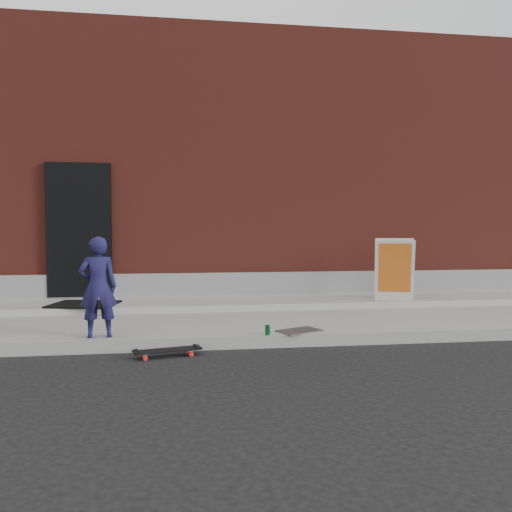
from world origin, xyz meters
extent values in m
plane|color=black|center=(0.00, 0.00, 0.00)|extent=(80.00, 80.00, 0.00)
cube|color=gray|center=(0.00, 1.50, 0.07)|extent=(20.00, 3.00, 0.15)
cube|color=gray|center=(0.00, 2.40, 0.20)|extent=(20.00, 1.20, 0.10)
cube|color=maroon|center=(0.00, 7.00, 2.50)|extent=(20.00, 8.00, 5.00)
cube|color=gray|center=(0.00, 2.97, 0.45)|extent=(20.00, 0.10, 0.40)
cube|color=black|center=(-2.60, 2.96, 1.40)|extent=(1.05, 0.12, 2.25)
imported|color=#181640|center=(-1.83, 0.20, 0.74)|extent=(0.47, 0.35, 1.18)
cylinder|color=red|center=(-0.80, -0.10, 0.03)|extent=(0.06, 0.04, 0.05)
cylinder|color=red|center=(-0.76, -0.25, 0.03)|extent=(0.06, 0.04, 0.05)
cylinder|color=red|center=(-1.29, -0.21, 0.03)|extent=(0.06, 0.04, 0.05)
cylinder|color=red|center=(-1.25, -0.36, 0.03)|extent=(0.06, 0.04, 0.05)
cube|color=#B0B0B5|center=(-0.78, -0.17, 0.06)|extent=(0.08, 0.16, 0.02)
cube|color=#B0B0B5|center=(-1.27, -0.29, 0.06)|extent=(0.08, 0.16, 0.02)
cube|color=black|center=(-1.03, -0.23, 0.07)|extent=(0.75, 0.34, 0.01)
cube|color=silver|center=(2.48, 1.79, 0.75)|extent=(0.67, 0.48, 0.99)
cube|color=silver|center=(2.64, 2.21, 0.75)|extent=(0.67, 0.48, 0.99)
cube|color=gold|center=(2.47, 1.77, 0.70)|extent=(0.55, 0.37, 0.79)
cube|color=silver|center=(2.56, 2.00, 1.24)|extent=(0.59, 0.27, 0.05)
cylinder|color=#1A8538|center=(0.14, 0.05, 0.21)|extent=(0.07, 0.07, 0.12)
cube|color=black|center=(-2.38, 2.13, 0.26)|extent=(1.08, 0.94, 0.03)
cube|color=#525156|center=(0.57, 0.20, 0.16)|extent=(0.61, 0.52, 0.02)
camera|label=1|loc=(-0.80, -5.76, 1.40)|focal=35.00mm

